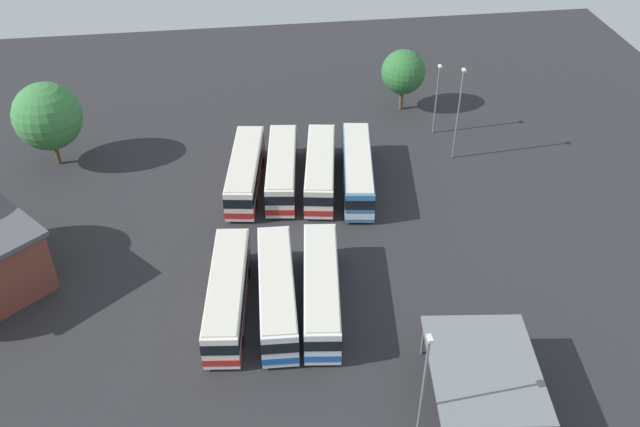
{
  "coord_description": "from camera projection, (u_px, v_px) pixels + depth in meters",
  "views": [
    {
      "loc": [
        -46.61,
        4.72,
        37.94
      ],
      "look_at": [
        1.54,
        -1.89,
        1.45
      ],
      "focal_mm": 39.28,
      "sensor_mm": 36.0,
      "label": 1
    }
  ],
  "objects": [
    {
      "name": "lamp_post_far_corner",
      "position": [
        437.0,
        96.0,
        72.15
      ],
      "size": [
        0.56,
        0.28,
        7.76
      ],
      "color": "slate",
      "rests_on": "ground_plane"
    },
    {
      "name": "maintenance_shelter",
      "position": [
        484.0,
        368.0,
        44.53
      ],
      "size": [
        9.89,
        7.96,
        3.48
      ],
      "color": "slate",
      "rests_on": "ground_plane"
    },
    {
      "name": "bus_row0_slot2",
      "position": [
        277.0,
        292.0,
        52.44
      ],
      "size": [
        12.36,
        3.19,
        3.34
      ],
      "color": "silver",
      "rests_on": "ground_plane"
    },
    {
      "name": "tree_north_edge",
      "position": [
        47.0,
        116.0,
        66.68
      ],
      "size": [
        6.54,
        6.54,
        8.61
      ],
      "color": "brown",
      "rests_on": "ground_plane"
    },
    {
      "name": "lamp_post_by_building",
      "position": [
        458.0,
        111.0,
        67.55
      ],
      "size": [
        0.56,
        0.28,
        9.71
      ],
      "color": "slate",
      "rests_on": "ground_plane"
    },
    {
      "name": "bus_row0_slot3",
      "position": [
        228.0,
        294.0,
        52.26
      ],
      "size": [
        12.35,
        3.99,
        3.34
      ],
      "color": "silver",
      "rests_on": "ground_plane"
    },
    {
      "name": "bus_row0_slot1",
      "position": [
        321.0,
        289.0,
        52.66
      ],
      "size": [
        12.59,
        4.06,
        3.34
      ],
      "color": "silver",
      "rests_on": "ground_plane"
    },
    {
      "name": "bus_row1_slot0",
      "position": [
        358.0,
        169.0,
        65.76
      ],
      "size": [
        12.91,
        4.41,
        3.34
      ],
      "color": "teal",
      "rests_on": "ground_plane"
    },
    {
      "name": "tree_northwest",
      "position": [
        403.0,
        72.0,
        76.24
      ],
      "size": [
        4.84,
        4.84,
        6.96
      ],
      "color": "brown",
      "rests_on": "ground_plane"
    },
    {
      "name": "bus_row1_slot3",
      "position": [
        245.0,
        171.0,
        65.56
      ],
      "size": [
        12.13,
        4.39,
        3.34
      ],
      "color": "silver",
      "rests_on": "ground_plane"
    },
    {
      "name": "lamp_post_near_entrance",
      "position": [
        423.0,
        388.0,
        40.93
      ],
      "size": [
        0.56,
        0.28,
        9.5
      ],
      "color": "slate",
      "rests_on": "ground_plane"
    },
    {
      "name": "bus_row1_slot1",
      "position": [
        320.0,
        169.0,
        65.83
      ],
      "size": [
        12.09,
        4.49,
        3.34
      ],
      "color": "silver",
      "rests_on": "ground_plane"
    },
    {
      "name": "bus_row1_slot2",
      "position": [
        282.0,
        169.0,
        65.84
      ],
      "size": [
        11.85,
        4.06,
        3.34
      ],
      "color": "silver",
      "rests_on": "ground_plane"
    },
    {
      "name": "ground_plane",
      "position": [
        301.0,
        239.0,
        60.22
      ],
      "size": [
        96.72,
        96.72,
        0.0
      ],
      "primitive_type": "plane",
      "color": "#28282B"
    }
  ]
}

